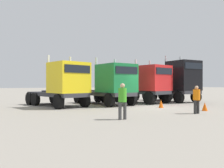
{
  "coord_description": "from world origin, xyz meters",
  "views": [
    {
      "loc": [
        -10.87,
        -14.29,
        1.72
      ],
      "look_at": [
        -0.97,
        4.64,
        1.73
      ],
      "focal_mm": 38.63,
      "sensor_mm": 36.0,
      "label": 1
    }
  ],
  "objects_px": {
    "semi_truck_red": "(147,84)",
    "traffic_cone_near": "(161,104)",
    "semi_truck_black": "(179,81)",
    "visitor_in_hivis": "(197,98)",
    "semi_truck_green": "(111,84)",
    "visitor_with_camera": "(122,99)",
    "traffic_cone_mid": "(205,107)",
    "semi_truck_yellow": "(64,84)"
  },
  "relations": [
    {
      "from": "semi_truck_green",
      "to": "visitor_in_hivis",
      "type": "xyz_separation_m",
      "value": [
        1.77,
        -7.28,
        -0.81
      ]
    },
    {
      "from": "semi_truck_green",
      "to": "semi_truck_red",
      "type": "xyz_separation_m",
      "value": [
        3.84,
        0.43,
        -0.0
      ]
    },
    {
      "from": "semi_truck_yellow",
      "to": "traffic_cone_mid",
      "type": "relative_size",
      "value": 11.56
    },
    {
      "from": "semi_truck_yellow",
      "to": "semi_truck_red",
      "type": "xyz_separation_m",
      "value": [
        7.7,
        0.06,
        0.02
      ]
    },
    {
      "from": "semi_truck_green",
      "to": "traffic_cone_near",
      "type": "relative_size",
      "value": 10.82
    },
    {
      "from": "traffic_cone_near",
      "to": "traffic_cone_mid",
      "type": "distance_m",
      "value": 3.14
    },
    {
      "from": "semi_truck_red",
      "to": "traffic_cone_mid",
      "type": "bearing_deg",
      "value": -15.96
    },
    {
      "from": "semi_truck_red",
      "to": "visitor_in_hivis",
      "type": "relative_size",
      "value": 4.08
    },
    {
      "from": "semi_truck_green",
      "to": "traffic_cone_near",
      "type": "height_order",
      "value": "semi_truck_green"
    },
    {
      "from": "semi_truck_red",
      "to": "traffic_cone_mid",
      "type": "xyz_separation_m",
      "value": [
        -0.42,
        -6.85,
        -1.47
      ]
    },
    {
      "from": "visitor_with_camera",
      "to": "semi_truck_yellow",
      "type": "bearing_deg",
      "value": -178.04
    },
    {
      "from": "visitor_with_camera",
      "to": "traffic_cone_near",
      "type": "height_order",
      "value": "visitor_with_camera"
    },
    {
      "from": "semi_truck_yellow",
      "to": "semi_truck_black",
      "type": "bearing_deg",
      "value": 74.44
    },
    {
      "from": "traffic_cone_near",
      "to": "traffic_cone_mid",
      "type": "height_order",
      "value": "traffic_cone_near"
    },
    {
      "from": "semi_truck_green",
      "to": "semi_truck_red",
      "type": "bearing_deg",
      "value": 87.59
    },
    {
      "from": "visitor_in_hivis",
      "to": "traffic_cone_near",
      "type": "xyz_separation_m",
      "value": [
        0.45,
        3.76,
        -0.64
      ]
    },
    {
      "from": "semi_truck_black",
      "to": "visitor_in_hivis",
      "type": "distance_m",
      "value": 9.34
    },
    {
      "from": "semi_truck_red",
      "to": "visitor_in_hivis",
      "type": "xyz_separation_m",
      "value": [
        -2.07,
        -7.71,
        -0.81
      ]
    },
    {
      "from": "visitor_in_hivis",
      "to": "semi_truck_black",
      "type": "bearing_deg",
      "value": -45.67
    },
    {
      "from": "visitor_in_hivis",
      "to": "traffic_cone_near",
      "type": "bearing_deg",
      "value": -15.48
    },
    {
      "from": "visitor_in_hivis",
      "to": "visitor_with_camera",
      "type": "distance_m",
      "value": 4.96
    },
    {
      "from": "semi_truck_black",
      "to": "traffic_cone_mid",
      "type": "height_order",
      "value": "semi_truck_black"
    },
    {
      "from": "visitor_with_camera",
      "to": "traffic_cone_mid",
      "type": "xyz_separation_m",
      "value": [
        6.61,
        0.86,
        -0.74
      ]
    },
    {
      "from": "visitor_in_hivis",
      "to": "traffic_cone_mid",
      "type": "relative_size",
      "value": 2.92
    },
    {
      "from": "semi_truck_green",
      "to": "visitor_in_hivis",
      "type": "height_order",
      "value": "semi_truck_green"
    },
    {
      "from": "traffic_cone_mid",
      "to": "traffic_cone_near",
      "type": "bearing_deg",
      "value": 112.33
    },
    {
      "from": "visitor_with_camera",
      "to": "traffic_cone_mid",
      "type": "distance_m",
      "value": 6.71
    },
    {
      "from": "semi_truck_red",
      "to": "semi_truck_black",
      "type": "height_order",
      "value": "semi_truck_black"
    },
    {
      "from": "semi_truck_green",
      "to": "semi_truck_black",
      "type": "distance_m",
      "value": 7.37
    },
    {
      "from": "semi_truck_yellow",
      "to": "semi_truck_green",
      "type": "distance_m",
      "value": 3.87
    },
    {
      "from": "semi_truck_yellow",
      "to": "visitor_in_hivis",
      "type": "height_order",
      "value": "semi_truck_yellow"
    },
    {
      "from": "semi_truck_yellow",
      "to": "semi_truck_black",
      "type": "height_order",
      "value": "semi_truck_black"
    },
    {
      "from": "traffic_cone_near",
      "to": "traffic_cone_mid",
      "type": "bearing_deg",
      "value": -67.67
    },
    {
      "from": "visitor_in_hivis",
      "to": "traffic_cone_near",
      "type": "relative_size",
      "value": 2.72
    },
    {
      "from": "semi_truck_black",
      "to": "visitor_with_camera",
      "type": "xyz_separation_m",
      "value": [
        -10.55,
        -7.41,
        -1.01
      ]
    },
    {
      "from": "visitor_with_camera",
      "to": "traffic_cone_mid",
      "type": "bearing_deg",
      "value": 94.42
    },
    {
      "from": "visitor_in_hivis",
      "to": "semi_truck_red",
      "type": "bearing_deg",
      "value": -23.63
    },
    {
      "from": "semi_truck_yellow",
      "to": "semi_truck_green",
      "type": "xyz_separation_m",
      "value": [
        3.85,
        -0.37,
        0.02
      ]
    },
    {
      "from": "visitor_with_camera",
      "to": "semi_truck_green",
      "type": "bearing_deg",
      "value": 153.35
    },
    {
      "from": "visitor_with_camera",
      "to": "traffic_cone_mid",
      "type": "relative_size",
      "value": 3.16
    },
    {
      "from": "semi_truck_red",
      "to": "traffic_cone_near",
      "type": "xyz_separation_m",
      "value": [
        -1.62,
        -3.95,
        -1.45
      ]
    },
    {
      "from": "traffic_cone_near",
      "to": "semi_truck_green",
      "type": "bearing_deg",
      "value": 122.3
    }
  ]
}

